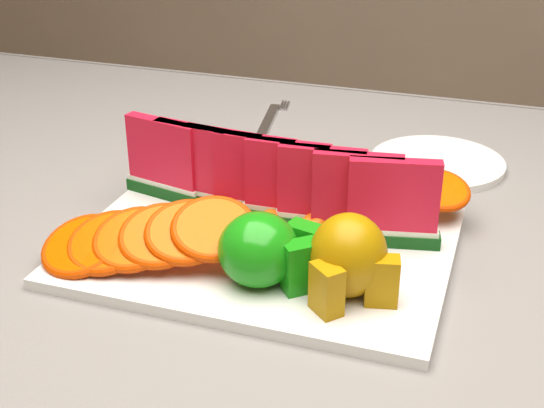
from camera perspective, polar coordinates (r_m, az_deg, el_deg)
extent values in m
cube|color=#472D17|center=(0.90, -0.31, -2.55)|extent=(1.40, 0.90, 0.03)
cube|color=#472D17|center=(1.66, -17.15, -4.07)|extent=(0.06, 0.06, 0.72)
cube|color=gray|center=(0.89, -0.31, -1.48)|extent=(1.52, 1.02, 0.01)
cube|color=gray|center=(1.38, 6.61, 4.58)|extent=(1.52, 0.01, 0.20)
cube|color=silver|center=(0.82, -0.66, -3.14)|extent=(0.40, 0.30, 0.01)
ellipsoid|color=#459421|center=(0.74, -1.03, -3.44)|extent=(0.10, 0.10, 0.07)
cube|color=#459421|center=(0.73, 2.20, -4.81)|extent=(0.04, 0.04, 0.05)
cube|color=beige|center=(0.72, 2.66, -4.89)|extent=(0.03, 0.02, 0.05)
cube|color=#459421|center=(0.76, 2.45, -3.41)|extent=(0.04, 0.03, 0.05)
cube|color=beige|center=(0.75, 2.89, -3.48)|extent=(0.03, 0.01, 0.05)
ellipsoid|color=#965B15|center=(0.72, 5.77, -3.85)|extent=(0.10, 0.10, 0.08)
cube|color=#965B15|center=(0.70, 4.14, -6.45)|extent=(0.04, 0.04, 0.05)
cube|color=#965B15|center=(0.71, 8.27, -5.78)|extent=(0.03, 0.03, 0.05)
cylinder|color=silver|center=(1.05, 12.34, 3.05)|extent=(0.21, 0.21, 0.01)
cube|color=silver|center=(1.17, -0.40, 6.06)|extent=(0.04, 0.17, 0.00)
cube|color=silver|center=(1.26, 0.73, 7.44)|extent=(0.01, 0.04, 0.00)
cube|color=silver|center=(1.25, 0.95, 7.41)|extent=(0.01, 0.04, 0.00)
cube|color=silver|center=(1.25, 1.17, 7.39)|extent=(0.01, 0.04, 0.00)
cube|color=#0B3B0E|center=(0.92, -8.02, 1.00)|extent=(0.11, 0.04, 0.01)
cube|color=silver|center=(0.92, -8.06, 1.56)|extent=(0.10, 0.04, 0.01)
cube|color=#BB1D09|center=(0.90, -8.23, 3.97)|extent=(0.10, 0.04, 0.08)
cube|color=#0B3B0E|center=(0.91, -5.86, 0.54)|extent=(0.11, 0.04, 0.01)
cube|color=silver|center=(0.90, -5.89, 1.11)|extent=(0.10, 0.03, 0.01)
cube|color=#BB1D09|center=(0.88, -6.02, 3.57)|extent=(0.10, 0.03, 0.08)
cube|color=#0B3B0E|center=(0.89, -3.61, 0.06)|extent=(0.11, 0.03, 0.01)
cube|color=silver|center=(0.88, -3.63, 0.64)|extent=(0.10, 0.03, 0.01)
cube|color=#BB1D09|center=(0.87, -3.71, 3.14)|extent=(0.10, 0.02, 0.08)
cube|color=#0B3B0E|center=(0.87, -1.28, -0.43)|extent=(0.11, 0.02, 0.01)
cube|color=silver|center=(0.87, -1.28, 0.16)|extent=(0.10, 0.02, 0.01)
cube|color=#BB1D09|center=(0.85, -1.31, 2.70)|extent=(0.10, 0.02, 0.08)
cube|color=#0B3B0E|center=(0.86, 1.15, -0.95)|extent=(0.11, 0.02, 0.01)
cube|color=silver|center=(0.85, 1.16, -0.35)|extent=(0.10, 0.02, 0.01)
cube|color=#BB1D09|center=(0.83, 1.18, 2.23)|extent=(0.10, 0.02, 0.08)
cube|color=#0B3B0E|center=(0.84, 3.66, -1.48)|extent=(0.11, 0.03, 0.01)
cube|color=silver|center=(0.84, 3.68, -0.87)|extent=(0.10, 0.03, 0.01)
cube|color=#BB1D09|center=(0.82, 3.76, 1.73)|extent=(0.10, 0.02, 0.08)
cube|color=#0B3B0E|center=(0.83, 6.24, -2.02)|extent=(0.11, 0.04, 0.01)
cube|color=silver|center=(0.83, 6.28, -1.41)|extent=(0.10, 0.03, 0.01)
cube|color=#BB1D09|center=(0.81, 6.42, 1.22)|extent=(0.10, 0.03, 0.08)
cube|color=#0B3B0E|center=(0.82, 8.89, -2.57)|extent=(0.11, 0.04, 0.01)
cube|color=silver|center=(0.82, 8.94, -1.96)|extent=(0.10, 0.04, 0.01)
cube|color=#BB1D09|center=(0.80, 9.15, 0.70)|extent=(0.10, 0.04, 0.08)
cylinder|color=#EA5C06|center=(0.80, -14.07, -3.06)|extent=(0.09, 0.09, 0.04)
torus|color=#C43700|center=(0.80, -14.07, -3.06)|extent=(0.10, 0.10, 0.04)
cylinder|color=#EA5C06|center=(0.79, -12.21, -2.83)|extent=(0.09, 0.08, 0.04)
torus|color=#C43700|center=(0.79, -12.21, -2.83)|extent=(0.10, 0.09, 0.04)
cylinder|color=#EA5C06|center=(0.79, -10.31, -2.59)|extent=(0.08, 0.08, 0.04)
torus|color=#C43700|center=(0.79, -10.31, -2.59)|extent=(0.09, 0.09, 0.04)
cylinder|color=#EA5C06|center=(0.78, -8.37, -2.34)|extent=(0.09, 0.09, 0.04)
torus|color=#C43700|center=(0.78, -8.37, -2.34)|extent=(0.10, 0.10, 0.04)
cylinder|color=#EA5C06|center=(0.77, -6.40, -2.08)|extent=(0.10, 0.10, 0.04)
torus|color=#C43700|center=(0.77, -6.40, -2.08)|extent=(0.11, 0.11, 0.04)
cylinder|color=#EA5C06|center=(0.77, -4.41, -1.82)|extent=(0.10, 0.10, 0.04)
torus|color=#C43700|center=(0.77, -4.41, -1.82)|extent=(0.12, 0.11, 0.04)
cylinder|color=#EA5C06|center=(0.95, -4.96, 2.48)|extent=(0.06, 0.06, 0.02)
torus|color=#C43700|center=(0.95, -4.96, 2.48)|extent=(0.07, 0.07, 0.03)
cylinder|color=#EA5C06|center=(0.94, -2.27, 2.27)|extent=(0.07, 0.07, 0.02)
torus|color=#C43700|center=(0.94, -2.27, 2.27)|extent=(0.08, 0.08, 0.03)
cylinder|color=#EA5C06|center=(0.92, 0.52, 2.04)|extent=(0.07, 0.07, 0.02)
torus|color=#C43700|center=(0.92, 0.52, 2.04)|extent=(0.08, 0.08, 0.03)
cylinder|color=#EA5C06|center=(0.91, 3.41, 1.81)|extent=(0.08, 0.08, 0.02)
torus|color=#C43700|center=(0.91, 3.41, 1.81)|extent=(0.09, 0.09, 0.03)
cylinder|color=#EA5C06|center=(0.90, 6.37, 1.56)|extent=(0.08, 0.08, 0.02)
torus|color=#C43700|center=(0.90, 6.37, 1.56)|extent=(0.09, 0.09, 0.03)
cylinder|color=#EA5C06|center=(0.89, 9.40, 1.31)|extent=(0.08, 0.08, 0.02)
torus|color=#C43700|center=(0.89, 9.40, 1.31)|extent=(0.10, 0.10, 0.03)
cylinder|color=#EA5C06|center=(0.88, 12.48, 1.05)|extent=(0.09, 0.09, 0.02)
torus|color=#C43700|center=(0.88, 12.48, 1.05)|extent=(0.10, 0.10, 0.03)
ellipsoid|color=orange|center=(0.85, -5.94, -0.93)|extent=(0.04, 0.04, 0.02)
ellipsoid|color=orange|center=(0.86, -4.64, -0.41)|extent=(0.04, 0.03, 0.02)
ellipsoid|color=orange|center=(0.84, -3.28, -1.13)|extent=(0.04, 0.04, 0.02)
ellipsoid|color=orange|center=(0.82, -1.75, -1.72)|extent=(0.04, 0.04, 0.02)
ellipsoid|color=orange|center=(0.84, -0.30, -1.22)|extent=(0.03, 0.04, 0.02)
ellipsoid|color=orange|center=(0.81, 0.85, -2.38)|extent=(0.04, 0.04, 0.02)
ellipsoid|color=orange|center=(0.83, 2.98, -1.46)|extent=(0.03, 0.04, 0.02)
ellipsoid|color=orange|center=(0.83, 3.64, -1.62)|extent=(0.04, 0.04, 0.02)
ellipsoid|color=orange|center=(0.80, 4.80, -2.75)|extent=(0.04, 0.04, 0.02)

